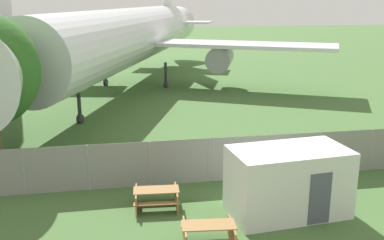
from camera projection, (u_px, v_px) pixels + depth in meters
The scene contains 5 objects.
perimeter_fence at pixel (209, 160), 19.40m from camera, with size 56.07×0.07×1.98m.
airplane at pixel (130, 37), 38.49m from camera, with size 34.34×43.13×14.04m.
portable_cabin at pixel (288, 181), 16.48m from camera, with size 4.46×2.70×2.50m.
picnic_bench_near_cabin at pixel (209, 232), 14.43m from camera, with size 1.86×1.56×0.76m.
picnic_bench_open_grass at pixel (156, 196), 17.07m from camera, with size 1.82×1.52×0.76m.
Camera 1 is at (-3.93, -7.94, 7.74)m, focal length 42.00 mm.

